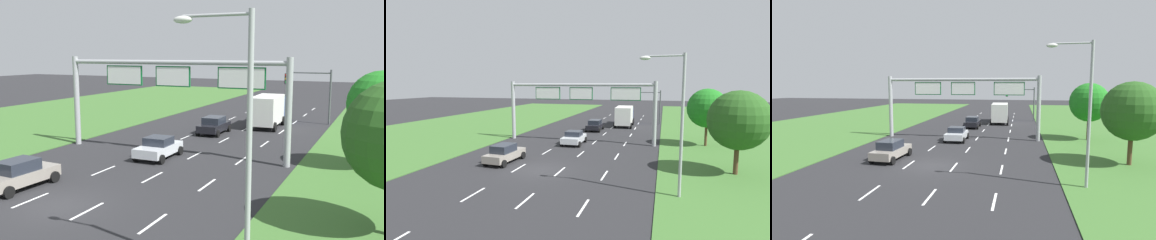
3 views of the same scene
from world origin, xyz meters
TOP-DOWN VIEW (x-y plane):
  - ground_plane at (0.00, 0.00)m, footprint 200.00×200.00m
  - grass_verge_left at (-21.00, 10.00)m, footprint 24.00×120.00m
  - lane_dashes_inner_left at (-1.75, 12.00)m, footprint 0.14×62.40m
  - lane_dashes_inner_right at (1.75, 12.00)m, footprint 0.14×62.40m
  - lane_dashes_slip at (5.25, 12.00)m, footprint 0.14×62.40m
  - car_near_red at (-0.15, 20.43)m, footprint 2.15×4.18m
  - car_lead_silver at (-0.24, 10.31)m, footprint 2.27×3.97m
  - car_mid_lane at (-3.74, 1.29)m, footprint 2.18×4.27m
  - box_truck at (3.33, 26.56)m, footprint 2.87×7.67m
  - sign_gantry at (0.18, 11.71)m, footprint 17.24×0.44m
  - traffic_light_mast at (6.76, 30.01)m, footprint 4.76×0.49m
  - street_lamp at (9.99, -3.01)m, footprint 2.61×0.32m
  - roadside_tree_near at (14.59, 2.83)m, footprint 4.37×4.37m
  - roadside_tree_mid at (13.76, 13.16)m, footprint 4.17×4.17m

SIDE VIEW (x-z plane):
  - ground_plane at x=0.00m, z-range 0.00..0.00m
  - lane_dashes_inner_left at x=-1.75m, z-range 0.00..0.01m
  - lane_dashes_inner_right at x=1.75m, z-range 0.00..0.01m
  - lane_dashes_slip at x=5.25m, z-range 0.00..0.01m
  - grass_verge_left at x=-21.00m, z-range 0.00..0.06m
  - car_lead_silver at x=-0.24m, z-range 0.00..1.49m
  - car_mid_lane at x=-3.74m, z-range 0.00..1.58m
  - car_near_red at x=-0.15m, z-range 0.02..1.58m
  - box_truck at x=3.33m, z-range 0.13..3.25m
  - traffic_light_mast at x=6.76m, z-range 1.07..6.67m
  - roadside_tree_near at x=14.59m, z-range 0.95..7.24m
  - roadside_tree_mid at x=13.76m, z-range 1.02..7.25m
  - sign_gantry at x=0.18m, z-range 1.45..8.45m
  - street_lamp at x=9.99m, z-range 0.83..9.33m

